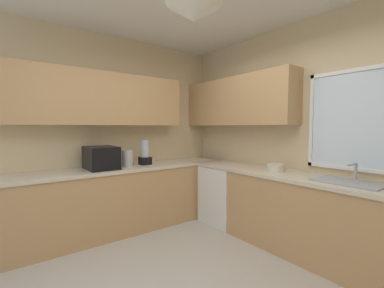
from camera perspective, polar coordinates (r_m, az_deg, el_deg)
The scene contains 9 objects.
room_shell at distance 2.66m, azimuth 3.77°, elevation 12.25°, with size 4.24×3.69×2.78m.
counter_run_left at distance 3.70m, azimuth -16.68°, elevation -11.77°, with size 0.65×3.30×0.88m.
counter_run_back at distance 3.19m, azimuth 25.21°, elevation -14.49°, with size 3.33×0.65×0.88m.
dishwasher at distance 3.92m, azimuth 7.62°, elevation -11.10°, with size 0.60×0.60×0.84m, color white.
microwave at distance 3.53m, azimuth -19.62°, elevation -2.90°, with size 0.48×0.36×0.29m, color black.
kettle at distance 3.64m, azimuth -14.18°, elevation -3.09°, with size 0.15×0.15×0.23m, color #B7B7BC.
sink_assembly at distance 2.95m, azimuth 31.59°, elevation -7.18°, with size 0.60×0.40×0.19m.
bowl at distance 3.32m, azimuth 18.16°, elevation -5.03°, with size 0.21×0.21×0.09m, color beige.
blender_appliance at distance 3.77m, azimuth -10.44°, elevation -2.08°, with size 0.15×0.15×0.36m.
Camera 1 is at (1.60, -1.23, 1.43)m, focal length 23.91 mm.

